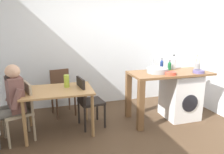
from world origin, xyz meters
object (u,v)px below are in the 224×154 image
object	(u,v)px
seated_person	(9,100)
bottle_tall_green	(162,65)
chair_spare_by_wall	(62,89)
bottle_clear_small	(174,63)
mixing_bowl	(171,73)
colander	(199,71)
dining_table	(58,95)
vase	(67,81)
washing_machine	(180,96)
utensil_crock	(197,66)
chair_opposite	(87,99)
chair_person_seat	(22,108)
bottle_squat_brown	(170,66)

from	to	relation	value
seated_person	bottle_tall_green	size ratio (longest dim) A/B	5.51
chair_spare_by_wall	seated_person	distance (m)	1.21
bottle_clear_small	mixing_bowl	distance (m)	0.55
bottle_tall_green	colander	xyz separation A→B (m)	(0.48, -0.48, -0.07)
dining_table	bottle_clear_small	bearing A→B (deg)	4.56
vase	mixing_bowl	bearing A→B (deg)	-11.46
vase	washing_machine	bearing A→B (deg)	-4.24
seated_person	utensil_crock	bearing A→B (deg)	-107.74
washing_machine	mixing_bowl	distance (m)	0.67
vase	chair_opposite	bearing A→B (deg)	-10.76
bottle_tall_green	mixing_bowl	world-z (taller)	bottle_tall_green
seated_person	colander	distance (m)	3.18
chair_spare_by_wall	utensil_crock	world-z (taller)	utensil_crock
chair_person_seat	seated_person	size ratio (longest dim) A/B	0.75
mixing_bowl	utensil_crock	bearing A→B (deg)	18.63
washing_machine	bottle_clear_small	xyz separation A→B (m)	(-0.04, 0.24, 0.62)
utensil_crock	mixing_bowl	bearing A→B (deg)	-161.37
dining_table	vase	size ratio (longest dim) A/B	5.23
chair_spare_by_wall	chair_person_seat	bearing A→B (deg)	39.37
washing_machine	bottle_squat_brown	distance (m)	0.62
bottle_tall_green	seated_person	bearing A→B (deg)	-172.97
washing_machine	colander	size ratio (longest dim) A/B	4.30
colander	vase	world-z (taller)	colander
chair_opposite	mixing_bowl	world-z (taller)	mixing_bowl
chair_person_seat	bottle_squat_brown	world-z (taller)	bottle_squat_brown
vase	seated_person	bearing A→B (deg)	-164.92
washing_machine	chair_opposite	bearing A→B (deg)	176.96
bottle_tall_green	bottle_squat_brown	world-z (taller)	bottle_tall_green
chair_opposite	bottle_clear_small	xyz separation A→B (m)	(1.76, 0.14, 0.54)
bottle_clear_small	mixing_bowl	world-z (taller)	bottle_clear_small
washing_machine	bottle_tall_green	xyz separation A→B (m)	(-0.29, 0.26, 0.59)
bottle_tall_green	bottle_squat_brown	xyz separation A→B (m)	(0.12, -0.09, -0.01)
washing_machine	utensil_crock	xyz separation A→B (m)	(0.37, 0.05, 0.56)
utensil_crock	bottle_tall_green	bearing A→B (deg)	162.55
dining_table	washing_machine	size ratio (longest dim) A/B	1.28
bottle_tall_green	vase	bearing A→B (deg)	-176.82
dining_table	chair_person_seat	world-z (taller)	chair_person_seat
chair_spare_by_wall	colander	size ratio (longest dim) A/B	4.50
bottle_squat_brown	mixing_bowl	world-z (taller)	bottle_squat_brown
bottle_squat_brown	dining_table	bearing A→B (deg)	-176.91
chair_opposite	vase	xyz separation A→B (m)	(-0.33, 0.06, 0.34)
chair_person_seat	vase	size ratio (longest dim) A/B	4.28
dining_table	seated_person	world-z (taller)	seated_person
washing_machine	colander	distance (m)	0.59
seated_person	bottle_squat_brown	distance (m)	2.84
dining_table	bottle_squat_brown	size ratio (longest dim) A/B	5.90
chair_person_seat	bottle_squat_brown	xyz separation A→B (m)	(2.66, 0.19, 0.50)
mixing_bowl	vase	size ratio (longest dim) A/B	0.92
seated_person	bottle_clear_small	world-z (taller)	bottle_clear_small
chair_opposite	seated_person	bearing A→B (deg)	-91.22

